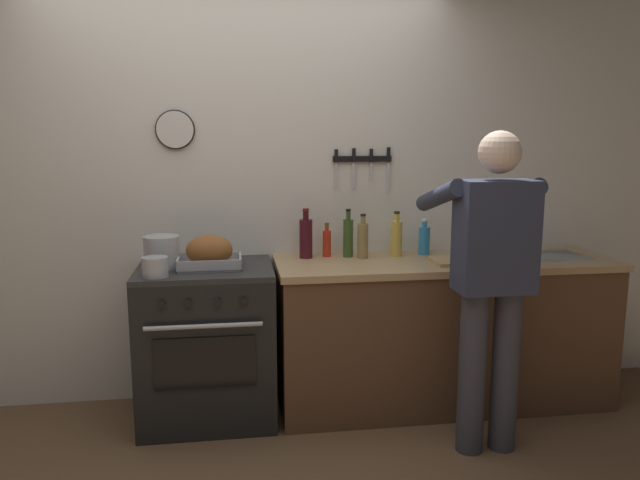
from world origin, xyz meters
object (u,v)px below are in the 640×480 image
at_px(person_cook, 492,272).
at_px(cutting_board, 463,261).
at_px(roasting_pan, 209,253).
at_px(bottle_vinegar, 363,240).
at_px(bottle_cooking_oil, 396,237).
at_px(bottle_wine_red, 306,237).
at_px(stock_pot, 162,252).
at_px(stove, 207,343).
at_px(bottle_dish_soap, 424,240).
at_px(bottle_hot_sauce, 327,243).
at_px(bottle_olive_oil, 348,237).
at_px(saucepan, 155,267).

bearing_deg(person_cook, cutting_board, 9.33).
relative_size(roasting_pan, bottle_vinegar, 1.30).
xyz_separation_m(cutting_board, bottle_cooking_oil, (-0.34, 0.25, 0.11)).
bearing_deg(bottle_wine_red, stock_pot, -169.33).
distance_m(stove, bottle_wine_red, 0.85).
bearing_deg(stock_pot, bottle_wine_red, 10.67).
height_order(stock_pot, bottle_cooking_oil, bottle_cooking_oil).
relative_size(stove, cutting_board, 2.50).
relative_size(stove, bottle_vinegar, 3.32).
height_order(bottle_wine_red, bottle_dish_soap, bottle_wine_red).
bearing_deg(bottle_wine_red, bottle_hot_sauce, 8.59).
distance_m(bottle_wine_red, bottle_vinegar, 0.34).
distance_m(bottle_cooking_oil, bottle_dish_soap, 0.19).
bearing_deg(stove, bottle_hot_sauce, 14.73).
distance_m(cutting_board, bottle_olive_oil, 0.70).
bearing_deg(bottle_dish_soap, cutting_board, -60.51).
relative_size(person_cook, bottle_wine_red, 5.50).
bearing_deg(bottle_cooking_oil, stove, -172.66).
bearing_deg(saucepan, bottle_hot_sauce, 22.15).
bearing_deg(person_cook, bottle_cooking_oil, 36.21).
xyz_separation_m(cutting_board, bottle_wine_red, (-0.90, 0.27, 0.12)).
bearing_deg(bottle_dish_soap, bottle_hot_sauce, 177.96).
xyz_separation_m(person_cook, roasting_pan, (-1.43, 0.55, 0.03)).
distance_m(stove, person_cook, 1.64).
height_order(stock_pot, bottle_dish_soap, bottle_dish_soap).
bearing_deg(cutting_board, bottle_cooking_oil, 143.75).
bearing_deg(bottle_dish_soap, bottle_olive_oil, -179.48).
bearing_deg(person_cook, bottle_olive_oil, 52.65).
distance_m(cutting_board, bottle_vinegar, 0.60).
distance_m(stove, bottle_vinegar, 1.10).
bearing_deg(cutting_board, bottle_hot_sauce, 159.18).
height_order(bottle_cooking_oil, bottle_hot_sauce, bottle_cooking_oil).
height_order(saucepan, bottle_hot_sauce, bottle_hot_sauce).
height_order(person_cook, stock_pot, person_cook).
xyz_separation_m(roasting_pan, bottle_vinegar, (0.91, 0.14, 0.03)).
distance_m(person_cook, bottle_wine_red, 1.14).
bearing_deg(roasting_pan, bottle_vinegar, 8.62).
bearing_deg(bottle_hot_sauce, bottle_dish_soap, -2.04).
xyz_separation_m(stock_pot, saucepan, (-0.01, -0.22, -0.04)).
bearing_deg(roasting_pan, saucepan, -147.41).
bearing_deg(person_cook, stove, 82.32).
bearing_deg(bottle_dish_soap, roasting_pan, -171.35).
relative_size(stove, bottle_cooking_oil, 3.25).
distance_m(saucepan, bottle_vinegar, 1.23).
bearing_deg(bottle_dish_soap, bottle_vinegar, -171.29).
xyz_separation_m(bottle_hot_sauce, bottle_wine_red, (-0.13, -0.02, 0.04)).
bearing_deg(bottle_dish_soap, saucepan, -166.68).
distance_m(cutting_board, bottle_hot_sauce, 0.82).
relative_size(stock_pot, bottle_cooking_oil, 0.73).
height_order(bottle_olive_oil, bottle_dish_soap, bottle_olive_oil).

